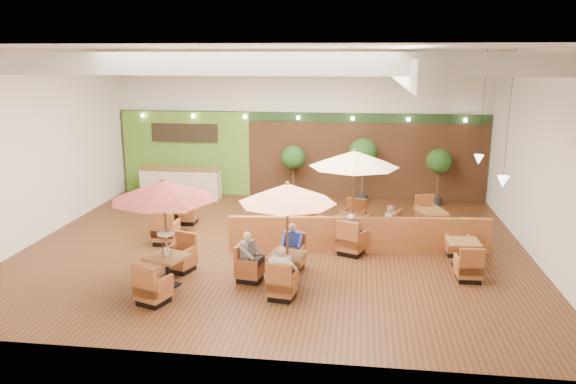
% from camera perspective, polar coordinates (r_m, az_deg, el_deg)
% --- Properties ---
extents(room, '(14.04, 14.00, 5.52)m').
position_cam_1_polar(room, '(16.37, 0.15, 7.86)').
color(room, '#381E0F').
rests_on(room, ground).
extents(service_counter, '(3.00, 0.75, 1.18)m').
position_cam_1_polar(service_counter, '(21.66, -10.82, 0.92)').
color(service_counter, beige).
rests_on(service_counter, ground).
extents(booth_divider, '(7.18, 0.87, 1.00)m').
position_cam_1_polar(booth_divider, '(15.61, 7.25, -4.33)').
color(booth_divider, brown).
rests_on(booth_divider, ground).
extents(table_0, '(2.42, 2.72, 2.62)m').
position_cam_1_polar(table_0, '(13.10, -12.47, -1.31)').
color(table_0, brown).
rests_on(table_0, ground).
extents(table_1, '(2.40, 2.50, 2.50)m').
position_cam_1_polar(table_1, '(13.05, -0.32, -1.86)').
color(table_1, brown).
rests_on(table_1, ground).
extents(table_2, '(2.89, 2.89, 2.76)m').
position_cam_1_polar(table_2, '(16.00, 6.68, 1.24)').
color(table_2, brown).
rests_on(table_2, ground).
extents(table_3, '(0.91, 2.69, 1.58)m').
position_cam_1_polar(table_3, '(17.42, -11.27, -2.55)').
color(table_3, brown).
rests_on(table_3, ground).
extents(table_4, '(0.85, 2.41, 0.90)m').
position_cam_1_polar(table_4, '(15.13, 17.29, -6.08)').
color(table_4, brown).
rests_on(table_4, ground).
extents(table_5, '(1.03, 2.62, 0.93)m').
position_cam_1_polar(table_5, '(17.61, 14.24, -3.02)').
color(table_5, brown).
rests_on(table_5, ground).
extents(topiary_0, '(0.89, 0.89, 2.07)m').
position_cam_1_polar(topiary_0, '(20.73, 0.55, 3.29)').
color(topiary_0, black).
rests_on(topiary_0, ground).
extents(topiary_1, '(1.03, 1.03, 2.39)m').
position_cam_1_polar(topiary_1, '(20.55, 7.64, 3.75)').
color(topiary_1, black).
rests_on(topiary_1, ground).
extents(topiary_2, '(0.89, 0.89, 2.07)m').
position_cam_1_polar(topiary_2, '(20.78, 15.07, 2.83)').
color(topiary_2, black).
rests_on(topiary_2, ground).
extents(diner_0, '(0.43, 0.37, 0.81)m').
position_cam_1_polar(diner_0, '(12.52, -0.62, -7.59)').
color(diner_0, silver).
rests_on(diner_0, ground).
extents(diner_1, '(0.37, 0.31, 0.73)m').
position_cam_1_polar(diner_1, '(14.22, 0.41, -5.04)').
color(diner_1, '#2A44B8').
rests_on(diner_1, ground).
extents(diner_2, '(0.39, 0.42, 0.77)m').
position_cam_1_polar(diner_2, '(13.51, -3.93, -6.05)').
color(diner_2, slate).
rests_on(diner_2, ground).
extents(diner_3, '(0.40, 0.39, 0.71)m').
position_cam_1_polar(diner_3, '(15.32, 6.49, -3.77)').
color(diner_3, '#2A44B8').
rests_on(diner_3, ground).
extents(diner_4, '(0.35, 0.39, 0.71)m').
position_cam_1_polar(diner_4, '(16.31, 10.12, -2.80)').
color(diner_4, silver).
rests_on(diner_4, ground).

